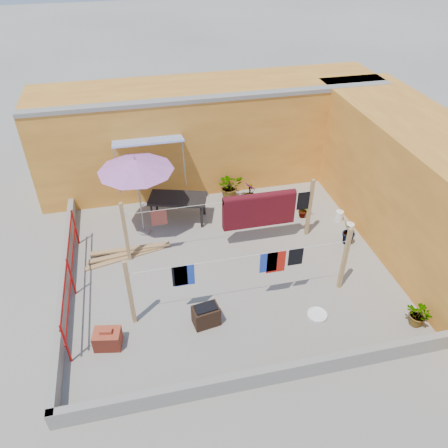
# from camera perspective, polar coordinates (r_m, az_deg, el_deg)

# --- Properties ---
(ground) EXTENTS (80.00, 80.00, 0.00)m
(ground) POSITION_cam_1_polar(r_m,az_deg,el_deg) (11.53, 0.49, -5.35)
(ground) COLOR #9E998E
(ground) RESTS_ON ground
(wall_back) EXTENTS (11.00, 3.27, 3.21)m
(wall_back) POSITION_cam_1_polar(r_m,az_deg,el_deg) (14.61, -1.82, 11.85)
(wall_back) COLOR orange
(wall_back) RESTS_ON ground
(wall_right) EXTENTS (2.40, 9.00, 3.20)m
(wall_right) POSITION_cam_1_polar(r_m,az_deg,el_deg) (12.60, 24.29, 4.08)
(wall_right) COLOR orange
(wall_right) RESTS_ON ground
(parapet_front) EXTENTS (8.30, 0.16, 0.44)m
(parapet_front) POSITION_cam_1_polar(r_m,az_deg,el_deg) (9.08, 5.95, -19.08)
(parapet_front) COLOR gray
(parapet_front) RESTS_ON ground
(parapet_left) EXTENTS (0.16, 7.30, 0.44)m
(parapet_left) POSITION_cam_1_polar(r_m,az_deg,el_deg) (11.40, -20.07, -7.22)
(parapet_left) COLOR gray
(parapet_left) RESTS_ON ground
(red_railing) EXTENTS (0.05, 4.20, 1.10)m
(red_railing) POSITION_cam_1_polar(r_m,az_deg,el_deg) (10.89, -19.49, -5.88)
(red_railing) COLOR #A11110
(red_railing) RESTS_ON ground
(clothesline_rig) EXTENTS (5.09, 2.35, 1.80)m
(clothesline_rig) POSITION_cam_1_polar(r_m,az_deg,el_deg) (11.50, 4.04, 0.98)
(clothesline_rig) COLOR tan
(clothesline_rig) RESTS_ON ground
(patio_umbrella) EXTENTS (2.38, 2.38, 2.43)m
(patio_umbrella) POSITION_cam_1_polar(r_m,az_deg,el_deg) (11.66, -11.51, 7.50)
(patio_umbrella) COLOR gray
(patio_umbrella) RESTS_ON ground
(outdoor_table) EXTENTS (1.83, 1.28, 0.78)m
(outdoor_table) POSITION_cam_1_polar(r_m,az_deg,el_deg) (12.80, -6.06, 3.17)
(outdoor_table) COLOR black
(outdoor_table) RESTS_ON ground
(brick_stack) EXTENTS (0.63, 0.51, 0.49)m
(brick_stack) POSITION_cam_1_polar(r_m,az_deg,el_deg) (9.90, -14.96, -14.28)
(brick_stack) COLOR #B13C28
(brick_stack) RESTS_ON ground
(lumber_pile) EXTENTS (2.28, 0.65, 0.14)m
(lumber_pile) POSITION_cam_1_polar(r_m,az_deg,el_deg) (12.06, -12.45, -3.75)
(lumber_pile) COLOR tan
(lumber_pile) RESTS_ON ground
(brazier) EXTENTS (0.64, 0.47, 0.52)m
(brazier) POSITION_cam_1_polar(r_m,az_deg,el_deg) (9.96, -2.36, -11.83)
(brazier) COLOR #321F13
(brazier) RESTS_ON ground
(white_basin) EXTENTS (0.47, 0.47, 0.08)m
(white_basin) POSITION_cam_1_polar(r_m,az_deg,el_deg) (10.47, 12.08, -11.51)
(white_basin) COLOR white
(white_basin) RESTS_ON ground
(water_jug_a) EXTENTS (0.23, 0.23, 0.36)m
(water_jug_a) POSITION_cam_1_polar(r_m,az_deg,el_deg) (13.45, 14.81, 1.04)
(water_jug_a) COLOR white
(water_jug_a) RESTS_ON ground
(water_jug_b) EXTENTS (0.25, 0.25, 0.39)m
(water_jug_b) POSITION_cam_1_polar(r_m,az_deg,el_deg) (12.97, 16.05, -0.60)
(water_jug_b) COLOR white
(water_jug_b) RESTS_ON ground
(green_hose) EXTENTS (0.53, 0.53, 0.08)m
(green_hose) POSITION_cam_1_polar(r_m,az_deg,el_deg) (13.86, 5.47, 2.75)
(green_hose) COLOR #1F7419
(green_hose) RESTS_ON ground
(plant_back_a) EXTENTS (0.84, 0.75, 0.87)m
(plant_back_a) POSITION_cam_1_polar(r_m,az_deg,el_deg) (13.91, 0.75, 5.02)
(plant_back_a) COLOR #185418
(plant_back_a) RESTS_ON ground
(plant_back_b) EXTENTS (0.50, 0.50, 0.73)m
(plant_back_b) POSITION_cam_1_polar(r_m,az_deg,el_deg) (13.67, 3.42, 3.98)
(plant_back_b) COLOR #185418
(plant_back_b) RESTS_ON ground
(plant_right_a) EXTENTS (0.52, 0.47, 0.81)m
(plant_right_a) POSITION_cam_1_polar(r_m,az_deg,el_deg) (13.21, 10.39, 2.34)
(plant_right_a) COLOR #185418
(plant_right_a) RESTS_ON ground
(plant_right_b) EXTENTS (0.56, 0.55, 0.80)m
(plant_right_b) POSITION_cam_1_polar(r_m,az_deg,el_deg) (12.43, 15.92, -1.06)
(plant_right_b) COLOR #185418
(plant_right_b) RESTS_ON ground
(plant_right_c) EXTENTS (0.71, 0.74, 0.63)m
(plant_right_c) POSITION_cam_1_polar(r_m,az_deg,el_deg) (10.79, 24.20, -10.74)
(plant_right_c) COLOR #185418
(plant_right_c) RESTS_ON ground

